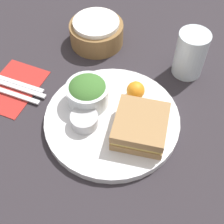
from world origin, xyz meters
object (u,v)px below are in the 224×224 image
at_px(sandwich, 141,126).
at_px(bread_basket, 97,32).
at_px(knife, 12,87).
at_px(fork, 8,92).
at_px(spoon, 16,83).
at_px(plate, 112,120).
at_px(dressing_cup, 84,120).
at_px(salad_bowl, 88,92).
at_px(drink_glass, 190,54).

height_order(sandwich, bread_basket, bread_basket).
bearing_deg(bread_basket, knife, -116.23).
bearing_deg(fork, knife, -90.00).
distance_m(sandwich, spoon, 0.35).
height_order(plate, dressing_cup, dressing_cup).
relative_size(salad_bowl, knife, 0.53).
distance_m(sandwich, fork, 0.35).
distance_m(plate, knife, 0.28).
bearing_deg(dressing_cup, sandwich, 12.24).
bearing_deg(sandwich, knife, 178.37).
distance_m(drink_glass, spoon, 0.46).
bearing_deg(knife, sandwich, 177.39).
relative_size(plate, salad_bowl, 3.11).
distance_m(dressing_cup, drink_glass, 0.32).
relative_size(bread_basket, knife, 0.80).
bearing_deg(sandwich, bread_basket, 130.86).
bearing_deg(plate, knife, -179.03).
bearing_deg(spoon, sandwich, 174.46).
height_order(plate, spoon, plate).
bearing_deg(drink_glass, sandwich, -100.06).
height_order(plate, bread_basket, bread_basket).
xyz_separation_m(fork, spoon, (-0.00, 0.04, 0.00)).
xyz_separation_m(drink_glass, bread_basket, (-0.27, 0.01, -0.03)).
relative_size(drink_glass, knife, 0.65).
bearing_deg(knife, salad_bowl, -173.42).
bearing_deg(drink_glass, plate, -116.81).
bearing_deg(drink_glass, bread_basket, 176.95).
xyz_separation_m(sandwich, drink_glass, (0.04, 0.25, 0.02)).
relative_size(salad_bowl, spoon, 0.62).
distance_m(plate, bread_basket, 0.29).
xyz_separation_m(plate, fork, (-0.28, -0.02, -0.00)).
relative_size(salad_bowl, drink_glass, 0.82).
bearing_deg(drink_glass, spoon, -150.93).
bearing_deg(dressing_cup, drink_glass, 58.59).
height_order(dressing_cup, bread_basket, bread_basket).
xyz_separation_m(sandwich, bread_basket, (-0.23, 0.26, -0.01)).
relative_size(plate, drink_glass, 2.55).
bearing_deg(plate, sandwich, -11.28).
distance_m(fork, spoon, 0.04).
bearing_deg(plate, dressing_cup, -140.20).
height_order(plate, fork, plate).
height_order(plate, salad_bowl, salad_bowl).
height_order(sandwich, spoon, sandwich).
xyz_separation_m(drink_glass, spoon, (-0.39, -0.22, -0.06)).
bearing_deg(spoon, knife, 90.00).
distance_m(dressing_cup, fork, 0.23).
bearing_deg(salad_bowl, drink_glass, 48.07).
height_order(salad_bowl, dressing_cup, salad_bowl).
relative_size(sandwich, dressing_cup, 2.16).
distance_m(sandwich, knife, 0.35).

